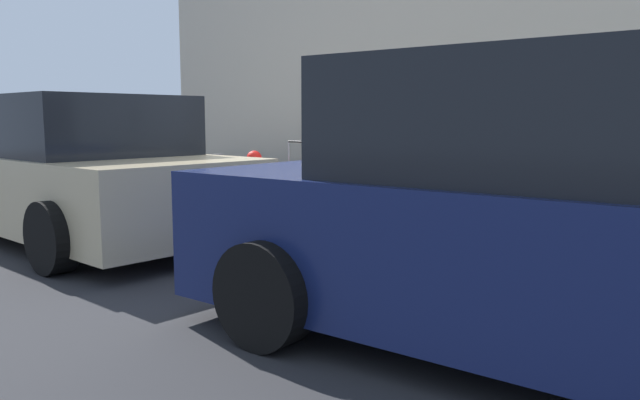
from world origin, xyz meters
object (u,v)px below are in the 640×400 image
suitcase_silver_0 (562,208)px  fire_hydrant (254,177)px  suitcase_olive_1 (505,212)px  suitcase_red_2 (454,204)px  suitcase_teal_5 (335,187)px  parked_car_navy_0 (554,219)px  suitcase_navy_3 (407,197)px  suitcase_black_4 (373,197)px  suitcase_maroon_6 (300,190)px  parked_car_beige_1 (79,173)px  bollard_post (218,179)px

suitcase_silver_0 → fire_hydrant: bearing=-0.2°
suitcase_silver_0 → fire_hydrant: size_ratio=1.28×
suitcase_olive_1 → suitcase_red_2: (0.56, 0.02, 0.03)m
suitcase_olive_1 → suitcase_teal_5: (2.16, 0.05, 0.10)m
parked_car_navy_0 → suitcase_navy_3: bearing=-42.9°
suitcase_black_4 → suitcase_red_2: bearing=178.0°
suitcase_red_2 → suitcase_maroon_6: 2.14m
parked_car_navy_0 → parked_car_beige_1: (5.27, 0.00, -0.04)m
suitcase_olive_1 → parked_car_navy_0: bearing=120.0°
suitcase_navy_3 → fire_hydrant: suitcase_navy_3 is taller
suitcase_silver_0 → bollard_post: size_ratio=1.39×
suitcase_maroon_6 → parked_car_navy_0: size_ratio=0.21×
parked_car_navy_0 → parked_car_beige_1: parked_car_navy_0 is taller
suitcase_red_2 → parked_car_beige_1: (3.35, 2.34, 0.30)m
suitcase_navy_3 → parked_car_navy_0: size_ratio=0.22×
suitcase_maroon_6 → bollard_post: suitcase_maroon_6 is taller
suitcase_black_4 → suitcase_maroon_6: bearing=5.4°
suitcase_olive_1 → parked_car_navy_0: size_ratio=0.18×
suitcase_silver_0 → suitcase_navy_3: size_ratio=1.02×
suitcase_teal_5 → suitcase_black_4: bearing=-173.4°
suitcase_maroon_6 → bollard_post: size_ratio=1.32×
suitcase_silver_0 → parked_car_navy_0: (-0.81, 2.34, 0.26)m
suitcase_teal_5 → parked_car_beige_1: 2.92m
suitcase_olive_1 → suitcase_black_4: suitcase_black_4 is taller
parked_car_navy_0 → suitcase_silver_0: bearing=-71.0°
suitcase_olive_1 → suitcase_black_4: 1.63m
suitcase_navy_3 → suitcase_maroon_6: bearing=0.2°
bollard_post → parked_car_navy_0: parked_car_navy_0 is taller
suitcase_silver_0 → suitcase_teal_5: (2.72, 0.02, -0.00)m
bollard_post → parked_car_navy_0: size_ratio=0.16×
fire_hydrant → parked_car_navy_0: 5.51m
suitcase_olive_1 → suitcase_maroon_6: 2.70m
suitcase_red_2 → bollard_post: suitcase_red_2 is taller
suitcase_olive_1 → suitcase_teal_5: suitcase_olive_1 is taller
suitcase_olive_1 → parked_car_beige_1: parked_car_beige_1 is taller
suitcase_black_4 → fire_hydrant: size_ratio=1.17×
suitcase_olive_1 → parked_car_beige_1: size_ratio=0.18×
parked_car_navy_0 → fire_hydrant: bearing=-25.3°
parked_car_beige_1 → suitcase_maroon_6: bearing=-118.0°
bollard_post → suitcase_navy_3: bearing=-178.5°
bollard_post → parked_car_beige_1: (-0.30, 2.21, 0.25)m
suitcase_black_4 → parked_car_beige_1: bearing=46.3°
suitcase_olive_1 → bollard_post: (4.21, 0.16, 0.08)m
suitcase_navy_3 → suitcase_black_4: 0.54m
suitcase_navy_3 → suitcase_teal_5: bearing=-1.8°
suitcase_teal_5 → parked_car_navy_0: parked_car_navy_0 is taller
fire_hydrant → suitcase_red_2: bearing=179.8°
suitcase_silver_0 → parked_car_navy_0: bearing=109.0°
suitcase_maroon_6 → parked_car_beige_1: size_ratio=0.21×
suitcase_red_2 → suitcase_teal_5: 1.61m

